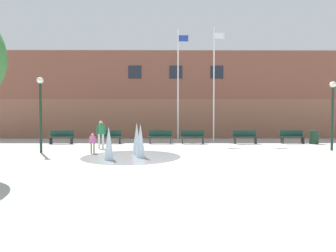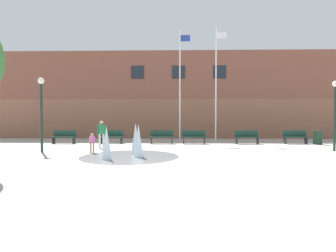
% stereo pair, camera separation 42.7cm
% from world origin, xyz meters
% --- Properties ---
extents(ground_plane, '(100.00, 100.00, 0.00)m').
position_xyz_m(ground_plane, '(0.00, 0.00, 0.00)').
color(ground_plane, '#B2ADA3').
extents(library_building, '(36.00, 6.05, 7.53)m').
position_xyz_m(library_building, '(0.00, 17.32, 3.77)').
color(library_building, brown).
rests_on(library_building, ground).
extents(splash_fountain, '(4.45, 4.45, 1.52)m').
position_xyz_m(splash_fountain, '(-2.43, 3.63, 0.62)').
color(splash_fountain, gray).
rests_on(splash_fountain, ground).
extents(park_bench_far_left, '(1.60, 0.44, 0.91)m').
position_xyz_m(park_bench_far_left, '(-7.93, 9.65, 0.48)').
color(park_bench_far_left, '#28282D').
rests_on(park_bench_far_left, ground).
extents(park_bench_left_of_flagpoles, '(1.60, 0.44, 0.91)m').
position_xyz_m(park_bench_left_of_flagpoles, '(-4.71, 9.85, 0.48)').
color(park_bench_left_of_flagpoles, '#28282D').
rests_on(park_bench_left_of_flagpoles, ground).
extents(park_bench_under_left_flagpole, '(1.60, 0.44, 0.91)m').
position_xyz_m(park_bench_under_left_flagpole, '(-1.22, 9.72, 0.48)').
color(park_bench_under_left_flagpole, '#28282D').
rests_on(park_bench_under_left_flagpole, ground).
extents(park_bench_center, '(1.60, 0.44, 0.91)m').
position_xyz_m(park_bench_center, '(0.98, 9.68, 0.48)').
color(park_bench_center, '#28282D').
rests_on(park_bench_center, ground).
extents(park_bench_under_right_flagpole, '(1.60, 0.44, 0.91)m').
position_xyz_m(park_bench_under_right_flagpole, '(4.54, 9.62, 0.48)').
color(park_bench_under_right_flagpole, '#28282D').
rests_on(park_bench_under_right_flagpole, ground).
extents(park_bench_far_right, '(1.60, 0.44, 0.91)m').
position_xyz_m(park_bench_far_right, '(7.84, 9.80, 0.48)').
color(park_bench_far_right, '#28282D').
rests_on(park_bench_far_right, ground).
extents(adult_near_bench, '(0.50, 0.36, 1.59)m').
position_xyz_m(adult_near_bench, '(-4.55, 6.82, 0.93)').
color(adult_near_bench, silver).
rests_on(adult_near_bench, ground).
extents(child_with_pink_shirt, '(0.31, 0.22, 0.99)m').
position_xyz_m(child_with_pink_shirt, '(-4.47, 4.83, 0.58)').
color(child_with_pink_shirt, '#89755B').
rests_on(child_with_pink_shirt, ground).
extents(flagpole_left, '(0.80, 0.10, 8.26)m').
position_xyz_m(flagpole_left, '(0.09, 11.34, 4.38)').
color(flagpole_left, silver).
rests_on(flagpole_left, ground).
extents(flagpole_right, '(0.80, 0.10, 8.44)m').
position_xyz_m(flagpole_right, '(2.74, 11.34, 4.47)').
color(flagpole_right, silver).
rests_on(flagpole_right, ground).
extents(lamp_post_left_lane, '(0.32, 0.32, 3.80)m').
position_xyz_m(lamp_post_left_lane, '(-7.13, 5.07, 2.49)').
color(lamp_post_left_lane, '#192D23').
rests_on(lamp_post_left_lane, ground).
extents(lamp_post_right_lane, '(0.32, 0.32, 3.71)m').
position_xyz_m(lamp_post_right_lane, '(8.12, 5.89, 2.44)').
color(lamp_post_right_lane, '#192D23').
rests_on(lamp_post_right_lane, ground).
extents(trash_can, '(0.56, 0.56, 0.90)m').
position_xyz_m(trash_can, '(9.16, 9.43, 0.45)').
color(trash_can, '#193323').
rests_on(trash_can, ground).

